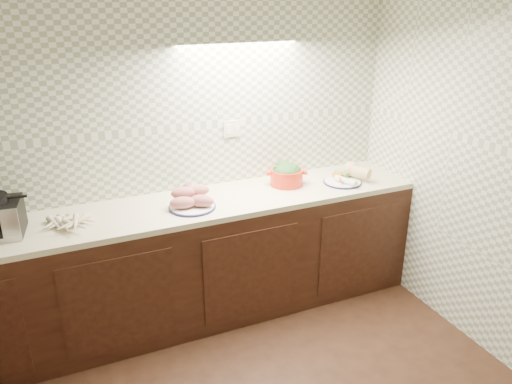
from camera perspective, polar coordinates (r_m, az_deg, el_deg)
name	(u,v)px	position (r m, az deg, el deg)	size (l,w,h in m)	color
room	(266,176)	(1.84, 1.20, 1.87)	(3.60, 3.60, 2.60)	black
counter	(92,364)	(2.89, -18.27, -18.20)	(3.60, 3.60, 0.90)	black
parsnip_pile	(66,224)	(3.30, -20.88, -3.41)	(0.36, 0.38, 0.08)	beige
sweet_potato_plate	(191,200)	(3.39, -7.40, -0.88)	(0.32, 0.32, 0.14)	#151243
onion_bowl	(189,192)	(3.56, -7.62, 0.00)	(0.14, 0.14, 0.11)	black
dutch_oven	(287,174)	(3.76, 3.52, 2.03)	(0.32, 0.32, 0.17)	red
veg_plate	(347,174)	(3.91, 10.35, 2.00)	(0.37, 0.37, 0.13)	#151243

